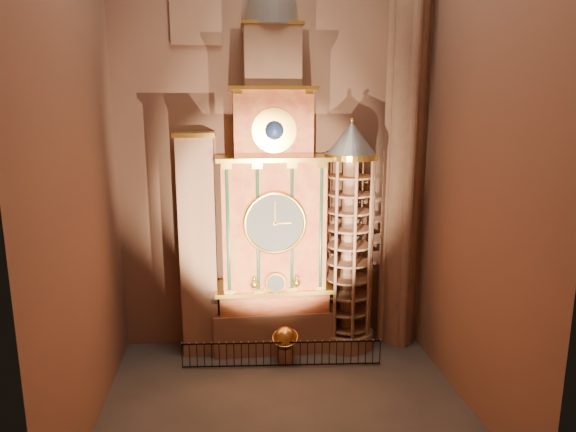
{
  "coord_description": "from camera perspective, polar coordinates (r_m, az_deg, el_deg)",
  "views": [
    {
      "loc": [
        -2.0,
        -17.76,
        11.33
      ],
      "look_at": [
        0.46,
        3.0,
        6.82
      ],
      "focal_mm": 32.0,
      "sensor_mm": 36.0,
      "label": 1
    }
  ],
  "objects": [
    {
      "name": "celestial_globe",
      "position": [
        23.56,
        -0.32,
        -13.77
      ],
      "size": [
        1.42,
        1.37,
        1.7
      ],
      "color": "#8C634C",
      "rests_on": "floor"
    },
    {
      "name": "portrait_tower",
      "position": [
        23.6,
        -9.93,
        -3.19
      ],
      "size": [
        1.8,
        1.6,
        10.2
      ],
      "color": "#8C634C",
      "rests_on": "floor"
    },
    {
      "name": "wall_right",
      "position": [
        19.91,
        20.48,
        10.48
      ],
      "size": [
        0.0,
        22.0,
        22.0
      ],
      "primitive_type": "plane",
      "rotation": [
        1.57,
        0.0,
        -1.57
      ],
      "color": "brown",
      "rests_on": "floor"
    },
    {
      "name": "floor",
      "position": [
        21.16,
        -0.29,
        -20.2
      ],
      "size": [
        14.0,
        14.0,
        0.0
      ],
      "primitive_type": "plane",
      "color": "#383330",
      "rests_on": "ground"
    },
    {
      "name": "iron_railing",
      "position": [
        23.37,
        -0.69,
        -15.11
      ],
      "size": [
        8.7,
        0.73,
        1.14
      ],
      "color": "black",
      "rests_on": "floor"
    },
    {
      "name": "stair_turret",
      "position": [
        23.9,
        6.79,
        -2.6
      ],
      "size": [
        2.5,
        2.5,
        10.8
      ],
      "color": "#8C634C",
      "rests_on": "floor"
    },
    {
      "name": "wall_left",
      "position": [
        18.45,
        -22.86,
        10.22
      ],
      "size": [
        0.0,
        22.0,
        22.0
      ],
      "primitive_type": "plane",
      "rotation": [
        1.57,
        0.0,
        1.57
      ],
      "color": "brown",
      "rests_on": "floor"
    },
    {
      "name": "gothic_pier",
      "position": [
        24.16,
        13.09,
        11.09
      ],
      "size": [
        2.04,
        2.04,
        22.0
      ],
      "color": "#8C634C",
      "rests_on": "floor"
    },
    {
      "name": "astronomical_clock",
      "position": [
        23.28,
        -1.69,
        0.64
      ],
      "size": [
        5.6,
        2.41,
        16.7
      ],
      "color": "#8C634C",
      "rests_on": "floor"
    },
    {
      "name": "wall_back",
      "position": [
        23.84,
        -1.98,
        11.38
      ],
      "size": [
        22.0,
        0.0,
        22.0
      ],
      "primitive_type": "plane",
      "rotation": [
        1.57,
        0.0,
        0.0
      ],
      "color": "brown",
      "rests_on": "floor"
    }
  ]
}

